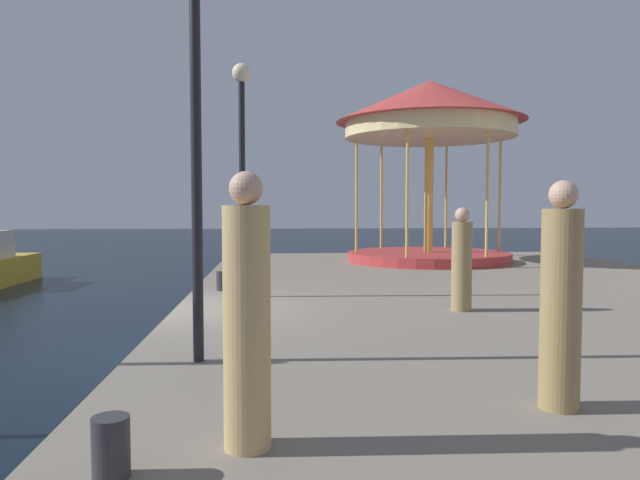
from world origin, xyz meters
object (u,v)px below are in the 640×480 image
bollard_south (111,448)px  person_by_the_water (462,262)px  lamp_post_mid_promenade (242,139)px  person_near_carousel (561,302)px  person_far_corner (247,319)px  bollard_center (222,281)px  carousel (430,126)px  lamp_post_near_edge (196,92)px

bollard_south → person_by_the_water: 7.14m
lamp_post_mid_promenade → person_near_carousel: 7.53m
lamp_post_mid_promenade → person_far_corner: 7.49m
bollard_center → carousel: bearing=45.6°
bollard_center → lamp_post_mid_promenade: bearing=-62.0°
person_far_corner → lamp_post_mid_promenade: bearing=93.4°
bollard_center → person_far_corner: bearing=-83.6°
carousel → person_far_corner: size_ratio=3.00×
lamp_post_mid_promenade → carousel: bearing=51.8°
lamp_post_near_edge → person_far_corner: 3.26m
person_near_carousel → person_by_the_water: 4.79m
lamp_post_mid_promenade → bollard_center: bearing=118.0°
bollard_center → person_near_carousel: (3.54, -7.45, 0.72)m
lamp_post_mid_promenade → bollard_center: size_ratio=11.16×
person_by_the_water → bollard_south: bearing=-125.8°
bollard_center → person_far_corner: person_far_corner is taller
lamp_post_mid_promenade → person_near_carousel: bearing=-65.0°
person_far_corner → bollard_center: bearing=96.4°
lamp_post_near_edge → person_near_carousel: size_ratio=2.25×
bollard_center → person_by_the_water: bearing=-32.8°
carousel → person_near_carousel: carousel is taller
lamp_post_near_edge → bollard_south: bearing=-93.7°
lamp_post_near_edge → carousel: bearing=63.9°
person_far_corner → bollard_south: bearing=-154.1°
person_near_carousel → person_far_corner: bearing=-166.6°
bollard_south → person_far_corner: 1.19m
bollard_south → person_near_carousel: person_near_carousel is taller
carousel → bollard_south: bearing=-112.1°
bollard_south → person_near_carousel: (3.48, 1.04, 0.72)m
lamp_post_near_edge → person_near_carousel: lamp_post_near_edge is taller
bollard_center → person_by_the_water: (4.22, -2.72, 0.61)m
person_far_corner → person_near_carousel: 2.71m
bollard_south → person_by_the_water: person_by_the_water is taller
bollard_south → lamp_post_mid_promenade: bearing=86.8°
bollard_south → person_near_carousel: 3.70m
lamp_post_mid_promenade → bollard_south: 8.11m
lamp_post_mid_promenade → person_by_the_water: 4.71m
bollard_south → person_near_carousel: bearing=16.6°
person_by_the_water → lamp_post_mid_promenade: bearing=154.1°
person_far_corner → carousel: bearing=70.2°
lamp_post_near_edge → bollard_center: 6.31m
person_near_carousel → bollard_south: bearing=-163.4°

